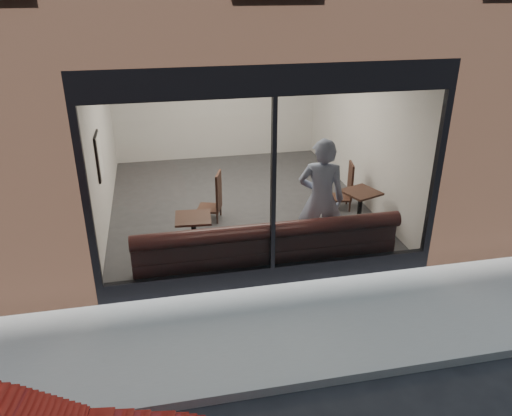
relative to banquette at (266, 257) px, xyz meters
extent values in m
plane|color=black|center=(0.00, -2.45, -0.23)|extent=(120.00, 120.00, 0.00)
cube|color=gray|center=(0.00, -1.45, -0.22)|extent=(40.00, 2.00, 0.01)
cube|color=gray|center=(0.00, -2.50, -0.17)|extent=(40.00, 0.10, 0.12)
cube|color=brown|center=(-3.75, 5.55, 1.38)|extent=(2.50, 12.00, 3.20)
cube|color=brown|center=(3.75, 5.55, 1.38)|extent=(2.50, 12.00, 3.20)
cube|color=brown|center=(0.00, 8.55, 1.38)|extent=(5.00, 6.00, 3.20)
plane|color=#2D2D30|center=(0.00, 2.55, -0.21)|extent=(6.00, 6.00, 0.00)
plane|color=white|center=(0.00, 2.55, 2.97)|extent=(6.00, 6.00, 0.00)
plane|color=silver|center=(0.00, 5.54, 1.37)|extent=(5.00, 0.00, 5.00)
plane|color=silver|center=(-2.49, 2.55, 1.37)|extent=(0.00, 6.00, 6.00)
plane|color=silver|center=(2.49, 2.55, 1.37)|extent=(0.00, 6.00, 6.00)
cube|color=black|center=(0.00, -0.40, -0.08)|extent=(5.00, 0.10, 0.30)
cube|color=black|center=(0.00, -0.40, 2.77)|extent=(5.00, 0.10, 0.40)
cube|color=black|center=(0.00, -0.40, 1.32)|extent=(0.06, 0.10, 2.50)
plane|color=white|center=(0.00, -0.43, 1.33)|extent=(4.80, 0.00, 4.80)
cube|color=#361413|center=(0.00, 0.00, 0.00)|extent=(4.00, 0.55, 0.45)
imported|color=#909EBF|center=(0.95, 0.29, 0.77)|extent=(0.84, 0.67, 1.99)
cube|color=#321B13|center=(-1.05, 0.56, 0.52)|extent=(0.60, 0.60, 0.04)
cube|color=#321B13|center=(1.94, 1.00, 0.52)|extent=(0.72, 0.72, 0.04)
cube|color=#321B13|center=(-0.64, 1.97, 0.01)|extent=(0.53, 0.53, 0.04)
cube|color=#321B13|center=(1.92, 1.94, 0.01)|extent=(0.48, 0.48, 0.04)
cube|color=white|center=(-2.45, 1.71, 1.25)|extent=(0.02, 0.53, 0.70)
camera|label=1|loc=(-1.52, -6.52, 3.92)|focal=35.00mm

